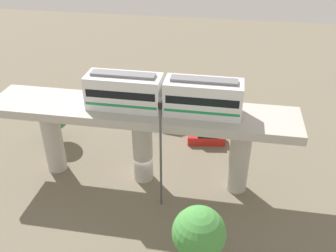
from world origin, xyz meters
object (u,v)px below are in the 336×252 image
tree_far_corner (199,233)px  tree_mid_lot (54,116)px  train (163,94)px  signal_post (161,152)px  parked_car_blue (167,121)px  parked_car_red (207,136)px

tree_far_corner → tree_mid_lot: bearing=-130.5°
train → signal_post: train is taller
tree_far_corner → signal_post: signal_post is taller
parked_car_blue → tree_mid_lot: (5.07, -11.84, 2.37)m
parked_car_red → tree_mid_lot: (2.48, -16.93, 2.37)m
parked_car_blue → tree_mid_lot: size_ratio=0.94×
tree_mid_lot → tree_far_corner: bearing=49.5°
parked_car_red → signal_post: (10.94, -3.17, 5.04)m
train → parked_car_red: size_ratio=3.08×
parked_car_red → tree_mid_lot: size_ratio=0.93×
train → tree_mid_lot: train is taller
parked_car_blue → parked_car_red: bearing=72.3°
parked_car_red → tree_far_corner: size_ratio=0.74×
signal_post → parked_car_red: bearing=163.8°
train → tree_far_corner: bearing=23.5°
parked_car_blue → train: bearing=17.7°
tree_mid_lot → tree_far_corner: 23.33m
parked_car_blue → tree_far_corner: size_ratio=0.75×
parked_car_blue → tree_mid_lot: 13.10m
parked_car_red → train: bearing=-32.8°
parked_car_blue → signal_post: signal_post is taller
parked_car_blue → tree_far_corner: 21.30m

